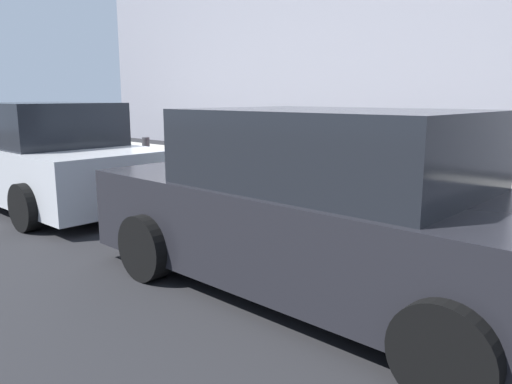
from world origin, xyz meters
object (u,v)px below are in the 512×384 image
Objects in this scene: parked_car_silver_1 at (45,158)px; suitcase_red_6 at (213,173)px; suitcase_teal_1 at (339,195)px; suitcase_maroon_4 at (257,179)px; parking_meter at (459,162)px; suitcase_black_5 at (236,179)px; parked_car_charcoal_0 at (329,209)px; suitcase_navy_3 at (283,186)px; suitcase_silver_2 at (310,188)px; bollard_post at (147,159)px; fire_hydrant at (177,162)px; suitcase_olive_0 at (368,196)px.

suitcase_red_6 is at bearing -127.44° from parked_car_silver_1.
suitcase_maroon_4 is (1.47, 0.08, 0.07)m from suitcase_teal_1.
parking_meter is at bearing -176.60° from suitcase_red_6.
suitcase_maroon_4 is 0.20× the size of parked_car_silver_1.
suitcase_teal_1 is 1.99m from suitcase_black_5.
parking_meter is at bearing -174.93° from suitcase_maroon_4.
suitcase_navy_3 is at bearing -43.28° from parked_car_charcoal_0.
parking_meter is at bearing -175.15° from suitcase_navy_3.
suitcase_teal_1 is 1.16× the size of suitcase_red_6.
parking_meter is 0.27× the size of parked_car_charcoal_0.
suitcase_maroon_4 reaches higher than suitcase_black_5.
suitcase_silver_2 is at bearing -177.98° from suitcase_black_5.
suitcase_teal_1 is at bearing -177.06° from suitcase_maroon_4.
suitcase_maroon_4 is 3.06m from parking_meter.
suitcase_silver_2 reaches higher than suitcase_navy_3.
suitcase_maroon_4 is 1.51× the size of suitcase_black_5.
suitcase_maroon_4 is 0.53m from suitcase_black_5.
suitcase_navy_3 is 0.98× the size of bollard_post.
parked_car_silver_1 reaches higher than suitcase_maroon_4.
suitcase_silver_2 is at bearing -174.78° from suitcase_navy_3.
fire_hydrant is at bearing 0.81° from suitcase_navy_3.
suitcase_black_5 is 0.13× the size of parked_car_silver_1.
parked_car_silver_1 is (4.66, 2.15, 0.32)m from suitcase_olive_0.
suitcase_olive_0 is 0.99m from suitcase_silver_2.
suitcase_navy_3 is 0.48m from suitcase_maroon_4.
parking_meter is (-2.54, -0.21, 0.57)m from suitcase_navy_3.
parked_car_silver_1 is at bearing 34.40° from suitcase_navy_3.
parking_meter is (-1.06, -0.24, 0.51)m from suitcase_olive_0.
suitcase_red_6 is 0.15× the size of parked_car_silver_1.
suitcase_navy_3 is 0.64× the size of parking_meter.
suitcase_silver_2 is 1.28× the size of suitcase_red_6.
suitcase_red_6 is at bearing 2.02° from suitcase_silver_2.
suitcase_olive_0 is 1.03× the size of suitcase_silver_2.
suitcase_black_5 is 0.46× the size of parking_meter.
bollard_post is 5.79m from parking_meter.
suitcase_maroon_4 is 2.76m from bollard_post.
suitcase_silver_2 is 2.89m from parked_car_charcoal_0.
suitcase_navy_3 is 0.18× the size of parked_car_silver_1.
suitcase_olive_0 is 5.14m from parked_car_silver_1.
suitcase_olive_0 is 3.96m from fire_hydrant.
suitcase_silver_2 is at bearing 4.76° from parking_meter.
parking_meter is 6.20m from parked_car_silver_1.
suitcase_maroon_4 is at bearing -177.24° from bollard_post.
suitcase_red_6 is 1.71m from bollard_post.
suitcase_teal_1 is 0.87× the size of suitcase_maroon_4.
suitcase_maroon_4 is 0.19× the size of parked_car_charcoal_0.
bollard_post reaches higher than suitcase_teal_1.
suitcase_black_5 is 2.25m from bollard_post.
suitcase_navy_3 is at bearing -145.60° from parked_car_silver_1.
suitcase_maroon_4 reaches higher than suitcase_silver_2.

